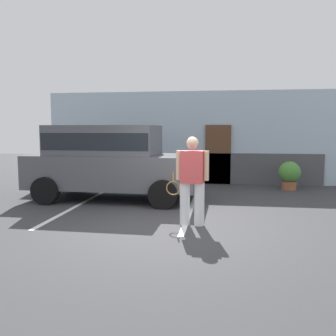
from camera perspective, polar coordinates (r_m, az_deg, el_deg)
ground_plane at (r=7.37m, az=0.29°, el=-9.15°), size 40.00×40.00×0.00m
parking_stripe_0 at (r=9.47m, az=-14.35°, el=-5.90°), size 0.12×4.40×0.01m
parking_stripe_1 at (r=8.79m, az=3.56°, el=-6.65°), size 0.12×4.40×0.01m
house_frontage at (r=13.20m, az=4.02°, el=4.38°), size 10.75×0.40×3.30m
parked_suv at (r=10.12m, az=-9.10°, el=1.51°), size 4.64×2.24×2.05m
tennis_player_man at (r=7.30m, az=3.80°, el=-1.89°), size 0.91×0.31×1.79m
potted_plant_by_porch at (r=12.28m, az=18.58°, el=-0.91°), size 0.70×0.70×0.92m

